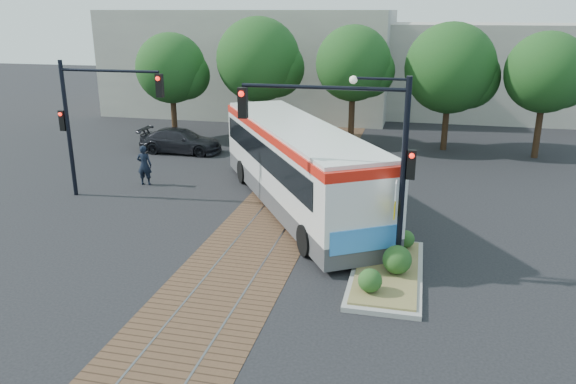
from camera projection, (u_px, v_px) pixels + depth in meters
name	position (u px, v px, depth m)	size (l,w,h in m)	color
ground	(251.00, 249.00, 19.74)	(120.00, 120.00, 0.00)	black
trackbed	(279.00, 211.00, 23.44)	(3.60, 40.00, 0.02)	#513725
tree_row	(349.00, 66.00, 33.17)	(26.40, 5.60, 7.67)	#382314
warehouses	(347.00, 64.00, 45.28)	(40.00, 13.00, 8.00)	#ADA899
city_bus	(296.00, 162.00, 23.33)	(9.33, 12.78, 3.56)	#424244
traffic_island	(388.00, 265.00, 17.76)	(2.20, 5.20, 1.13)	gray
signal_pole_main	(363.00, 144.00, 16.86)	(5.49, 0.46, 6.00)	black
signal_pole_left	(89.00, 111.00, 24.07)	(4.99, 0.34, 6.00)	black
officer	(144.00, 165.00, 26.71)	(0.70, 0.46, 1.92)	black
parked_car	(181.00, 141.00, 32.85)	(1.97, 4.84, 1.41)	black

